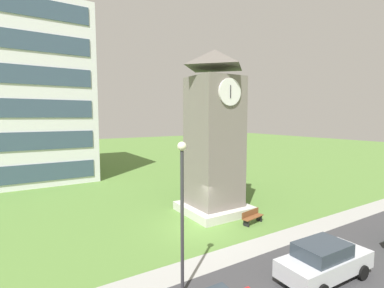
{
  "coord_description": "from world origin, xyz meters",
  "views": [
    {
      "loc": [
        -9.72,
        -14.59,
        7.14
      ],
      "look_at": [
        1.31,
        3.17,
        5.15
      ],
      "focal_mm": 26.42,
      "sensor_mm": 36.0,
      "label": 1
    }
  ],
  "objects_px": {
    "park_bench": "(252,217)",
    "street_lamp": "(182,202)",
    "clock_tower": "(214,141)",
    "tree_by_building": "(221,149)",
    "parked_car_silver": "(324,260)"
  },
  "relations": [
    {
      "from": "clock_tower",
      "to": "tree_by_building",
      "type": "bearing_deg",
      "value": 47.53
    },
    {
      "from": "street_lamp",
      "to": "parked_car_silver",
      "type": "bearing_deg",
      "value": -22.62
    },
    {
      "from": "clock_tower",
      "to": "park_bench",
      "type": "height_order",
      "value": "clock_tower"
    },
    {
      "from": "clock_tower",
      "to": "street_lamp",
      "type": "height_order",
      "value": "clock_tower"
    },
    {
      "from": "park_bench",
      "to": "parked_car_silver",
      "type": "distance_m",
      "value": 6.82
    },
    {
      "from": "park_bench",
      "to": "tree_by_building",
      "type": "relative_size",
      "value": 0.3
    },
    {
      "from": "clock_tower",
      "to": "parked_car_silver",
      "type": "xyz_separation_m",
      "value": [
        -1.14,
        -9.74,
        -4.55
      ]
    },
    {
      "from": "park_bench",
      "to": "tree_by_building",
      "type": "distance_m",
      "value": 9.37
    },
    {
      "from": "clock_tower",
      "to": "tree_by_building",
      "type": "distance_m",
      "value": 6.48
    },
    {
      "from": "clock_tower",
      "to": "street_lamp",
      "type": "bearing_deg",
      "value": -133.48
    },
    {
      "from": "clock_tower",
      "to": "street_lamp",
      "type": "distance_m",
      "value": 10.21
    },
    {
      "from": "park_bench",
      "to": "tree_by_building",
      "type": "height_order",
      "value": "tree_by_building"
    },
    {
      "from": "clock_tower",
      "to": "parked_car_silver",
      "type": "distance_m",
      "value": 10.81
    },
    {
      "from": "parked_car_silver",
      "to": "street_lamp",
      "type": "bearing_deg",
      "value": 157.38
    },
    {
      "from": "park_bench",
      "to": "street_lamp",
      "type": "relative_size",
      "value": 0.3
    }
  ]
}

